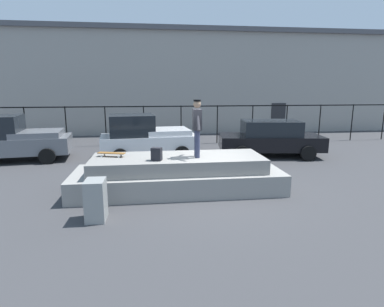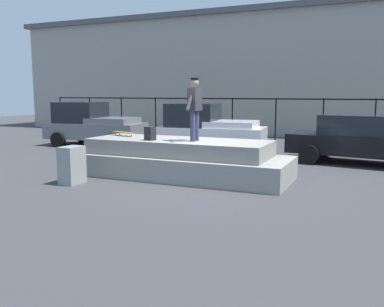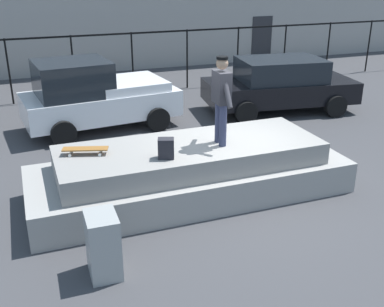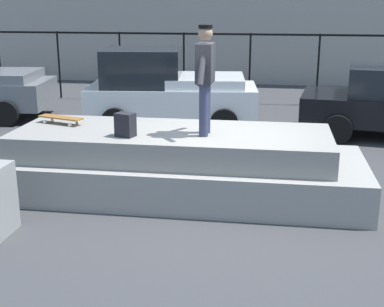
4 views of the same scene
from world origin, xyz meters
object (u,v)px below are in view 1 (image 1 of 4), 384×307
object	(u,v)px
skateboard	(111,153)
car_white_pickup_mid	(146,137)
backpack	(157,154)
car_grey_pickup_near	(12,139)
skateboarder	(197,124)
car_black_sedan_far	(270,138)
utility_box	(96,200)

from	to	relation	value
skateboard	car_white_pickup_mid	size ratio (longest dim) A/B	0.20
backpack	car_white_pickup_mid	distance (m)	5.11
car_grey_pickup_near	skateboarder	bearing A→B (deg)	-34.85
backpack	car_grey_pickup_near	bearing A→B (deg)	157.37
skateboarder	skateboard	bearing A→B (deg)	171.79
skateboard	car_black_sedan_far	bearing A→B (deg)	32.62
skateboard	car_grey_pickup_near	world-z (taller)	car_grey_pickup_near
backpack	skateboard	bearing A→B (deg)	171.87
skateboard	utility_box	world-z (taller)	skateboard
utility_box	skateboarder	bearing A→B (deg)	35.78
backpack	car_white_pickup_mid	xyz separation A→B (m)	(-0.39, 5.08, -0.28)
skateboard	car_black_sedan_far	world-z (taller)	car_black_sedan_far
skateboard	backpack	bearing A→B (deg)	-27.13
car_grey_pickup_near	car_black_sedan_far	size ratio (longest dim) A/B	0.94
utility_box	car_white_pickup_mid	bearing A→B (deg)	82.00
skateboard	car_white_pickup_mid	world-z (taller)	car_white_pickup_mid
backpack	car_grey_pickup_near	xyz separation A→B (m)	(-5.88, 5.23, -0.28)
car_white_pickup_mid	utility_box	xyz separation A→B (m)	(-1.05, -6.59, -0.45)
car_black_sedan_far	car_white_pickup_mid	bearing A→B (deg)	176.96
car_white_pickup_mid	utility_box	distance (m)	6.68
car_white_pickup_mid	skateboard	bearing A→B (deg)	-101.78
skateboarder	car_black_sedan_far	size ratio (longest dim) A/B	0.35
car_grey_pickup_near	car_black_sedan_far	world-z (taller)	car_grey_pickup_near
car_grey_pickup_near	skateboard	bearing A→B (deg)	-44.89
car_grey_pickup_near	utility_box	size ratio (longest dim) A/B	4.59
backpack	utility_box	size ratio (longest dim) A/B	0.38
skateboarder	skateboard	size ratio (longest dim) A/B	1.99
car_white_pickup_mid	car_black_sedan_far	size ratio (longest dim) A/B	0.91
utility_box	skateboard	bearing A→B (deg)	87.57
skateboard	car_black_sedan_far	distance (m)	7.65
car_white_pickup_mid	utility_box	world-z (taller)	car_white_pickup_mid
backpack	car_black_sedan_far	distance (m)	7.03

